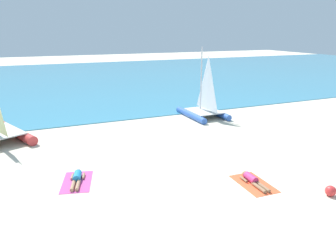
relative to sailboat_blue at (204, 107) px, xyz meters
name	(u,v)px	position (x,y,z in m)	size (l,w,h in m)	color
ground_plane	(137,123)	(-4.66, 0.38, -0.70)	(120.00, 120.00, 0.00)	beige
ocean_water	(86,79)	(-4.66, 21.16, -0.68)	(120.00, 40.00, 0.05)	teal
sailboat_blue	(204,107)	(0.00, 0.00, 0.00)	(2.44, 3.70, 4.71)	blue
towel_left	(77,182)	(-9.41, -6.77, -0.70)	(1.10, 1.90, 0.01)	#D84C99
sunbather_left	(77,178)	(-9.39, -6.70, -0.57)	(0.76, 1.55, 0.30)	#268CCC
towel_right	(254,184)	(-3.07, -9.61, -0.70)	(1.10, 1.90, 0.01)	#EA5933
sunbather_right	(253,180)	(-3.07, -9.54, -0.57)	(0.56, 1.56, 0.30)	#D83372
beach_ball	(331,191)	(-1.10, -11.44, -0.51)	(0.39, 0.39, 0.39)	red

